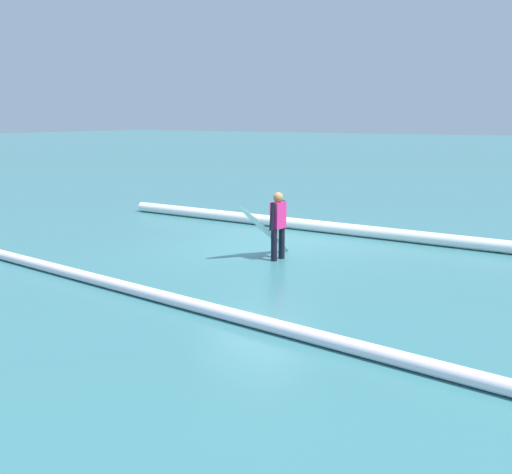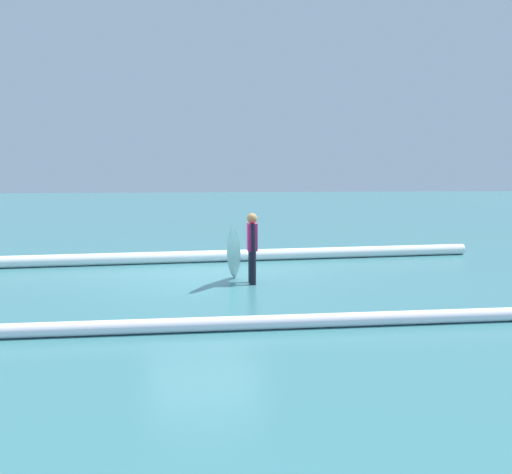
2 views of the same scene
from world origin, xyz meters
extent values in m
plane|color=#37747A|center=(0.00, 0.00, 0.00)|extent=(196.29, 196.29, 0.00)
cylinder|color=black|center=(-0.93, 0.80, 0.35)|extent=(0.14, 0.14, 0.71)
cylinder|color=black|center=(-0.96, 0.52, 0.35)|extent=(0.14, 0.14, 0.71)
cube|color=#D82672|center=(-0.94, 0.66, 1.00)|extent=(0.24, 0.36, 0.58)
sphere|color=#A77A49|center=(-0.94, 0.66, 1.39)|extent=(0.22, 0.22, 0.22)
cylinder|color=black|center=(-0.92, 0.88, 1.00)|extent=(0.09, 0.17, 0.61)
cylinder|color=black|center=(-0.97, 0.45, 1.00)|extent=(0.09, 0.14, 0.61)
ellipsoid|color=white|center=(-0.55, 0.62, 0.65)|extent=(0.60, 1.73, 1.32)
ellipsoid|color=red|center=(-0.55, 0.62, 0.65)|extent=(0.36, 1.37, 1.07)
cylinder|color=white|center=(-0.87, -2.67, 0.15)|extent=(14.32, 0.34, 0.31)
cylinder|color=white|center=(2.27, 4.08, 0.11)|extent=(25.44, 2.24, 0.21)
camera|label=1|loc=(-7.11, 11.34, 3.09)|focal=40.13mm
camera|label=2|loc=(1.41, 12.03, 2.16)|focal=38.81mm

